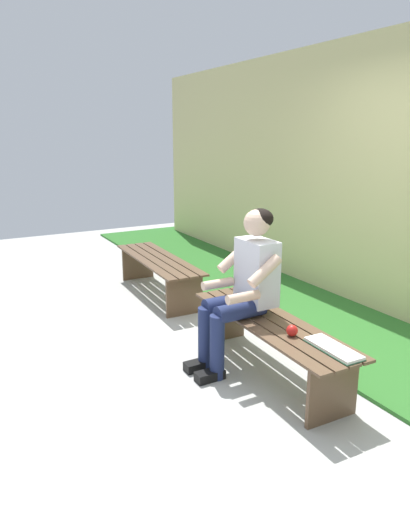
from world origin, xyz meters
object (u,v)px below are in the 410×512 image
Objects in this scene: bench_far at (158,267)px; person_seated at (243,283)px; apple at (292,330)px; book_open at (333,349)px; bench_near at (270,334)px.

person_seated reaches higher than bench_far.
apple reaches higher than book_open.
person_seated is at bearing 7.34° from apple.
book_open is at bearing -162.95° from apple.
apple is at bearing 18.83° from book_open.
bench_far is 2.67m from book_open.
book_open is at bearing -178.73° from bench_far.
person_seated is 2.95× the size of book_open.
bench_far is 3.95× the size of book_open.
bench_far is 2.37m from apple.
book_open is at bearing -174.28° from bench_near.
bench_near is 3.91× the size of book_open.
bench_near is 20.29× the size of apple.
bench_far is 20.51× the size of apple.
apple is at bearing 173.40° from bench_near.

